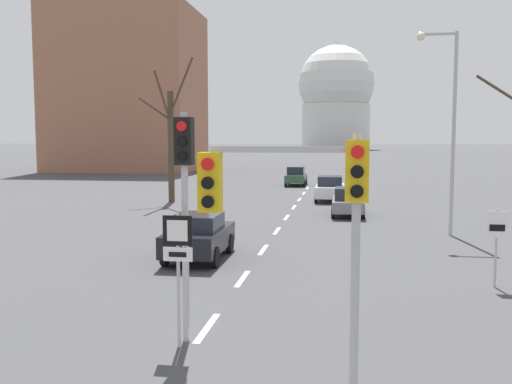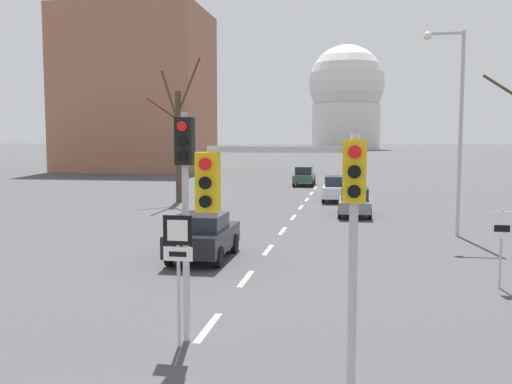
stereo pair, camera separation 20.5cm
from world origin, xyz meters
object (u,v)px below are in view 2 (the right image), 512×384
route_sign_post (178,256)px  sedan_mid_centre (338,189)px  sedan_far_left (304,176)px  traffic_signal_near_right (299,200)px  street_lamp_right (454,114)px  sedan_near_right (355,202)px  sedan_near_left (203,236)px  speed_limit_sign (502,236)px  traffic_signal_centre_tall (185,183)px

route_sign_post → sedan_mid_centre: size_ratio=0.63×
route_sign_post → sedan_far_left: size_ratio=0.63×
traffic_signal_near_right → street_lamp_right: (5.01, 16.55, 2.00)m
street_lamp_right → sedan_near_right: (-4.08, 5.81, -4.47)m
route_sign_post → sedan_near_left: bearing=101.7°
sedan_near_right → sedan_far_left: (-4.41, 19.25, 0.08)m
sedan_near_left → sedan_mid_centre: 19.74m
route_sign_post → sedan_near_left: (-1.70, 8.21, -1.04)m
sedan_near_left → sedan_far_left: sedan_far_left is taller
speed_limit_sign → sedan_near_left: size_ratio=0.57×
traffic_signal_near_right → sedan_mid_centre: 29.54m
traffic_signal_centre_tall → sedan_mid_centre: traffic_signal_centre_tall is taller
sedan_mid_centre → sedan_far_left: 12.61m
traffic_signal_centre_tall → route_sign_post: (-0.05, -0.36, -1.44)m
traffic_signal_near_right → street_lamp_right: street_lamp_right is taller
street_lamp_right → sedan_far_left: size_ratio=2.01×
traffic_signal_centre_tall → sedan_near_left: (-1.75, 7.85, -2.48)m
route_sign_post → street_lamp_right: bearing=62.5°
speed_limit_sign → sedan_near_left: bearing=165.6°
street_lamp_right → sedan_near_left: street_lamp_right is taller
sedan_far_left → route_sign_post: bearing=-88.7°
traffic_signal_centre_tall → speed_limit_sign: (7.48, 5.48, -1.81)m
route_sign_post → sedan_near_right: size_ratio=0.66×
sedan_near_left → speed_limit_sign: bearing=-14.4°
route_sign_post → street_lamp_right: size_ratio=0.32×
speed_limit_sign → sedan_near_left: 9.56m
traffic_signal_centre_tall → speed_limit_sign: 9.45m
speed_limit_sign → sedan_near_left: speed_limit_sign is taller
sedan_mid_centre → sedan_near_left: bearing=-102.0°
speed_limit_sign → sedan_mid_centre: (-5.14, 21.68, -0.65)m
traffic_signal_centre_tall → sedan_near_right: size_ratio=1.14×
sedan_mid_centre → sedan_far_left: size_ratio=1.01×
traffic_signal_near_right → street_lamp_right: 17.41m
traffic_signal_centre_tall → sedan_near_left: traffic_signal_centre_tall is taller
street_lamp_right → sedan_far_left: street_lamp_right is taller
route_sign_post → sedan_mid_centre: bearing=85.0°
traffic_signal_near_right → sedan_far_left: bearing=94.8°
sedan_mid_centre → speed_limit_sign: bearing=-76.7°
traffic_signal_centre_tall → speed_limit_sign: size_ratio=2.12×
street_lamp_right → speed_limit_sign: bearing=-90.5°
route_sign_post → sedan_far_left: route_sign_post is taller
traffic_signal_centre_tall → traffic_signal_near_right: traffic_signal_centre_tall is taller
traffic_signal_centre_tall → sedan_near_right: 20.54m
traffic_signal_near_right → sedan_near_left: (-4.29, 10.13, -2.42)m
sedan_near_left → sedan_near_right: (5.23, 12.23, -0.05)m
traffic_signal_centre_tall → street_lamp_right: 16.26m
traffic_signal_centre_tall → street_lamp_right: street_lamp_right is taller
traffic_signal_centre_tall → sedan_near_left: bearing=102.6°
street_lamp_right → sedan_mid_centre: 14.59m
sedan_near_right → sedan_far_left: bearing=102.9°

